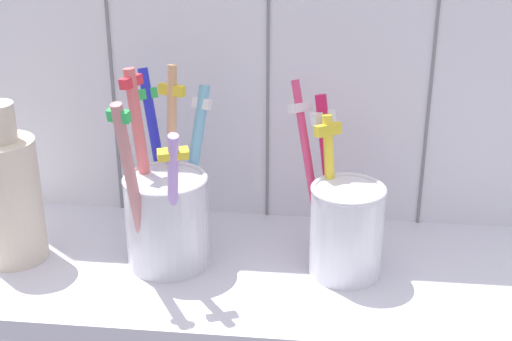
# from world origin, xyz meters

# --- Properties ---
(counter_slab) EXTENTS (0.64, 0.22, 0.02)m
(counter_slab) POSITION_xyz_m (0.00, 0.00, 0.01)
(counter_slab) COLOR silver
(counter_slab) RESTS_ON ground
(tile_wall_back) EXTENTS (0.64, 0.02, 0.45)m
(tile_wall_back) POSITION_xyz_m (-0.00, 0.12, 0.23)
(tile_wall_back) COLOR white
(tile_wall_back) RESTS_ON ground
(toothbrush_cup_left) EXTENTS (0.08, 0.13, 0.19)m
(toothbrush_cup_left) POSITION_xyz_m (-0.08, 0.00, 0.07)
(toothbrush_cup_left) COLOR silver
(toothbrush_cup_left) RESTS_ON counter_slab
(toothbrush_cup_right) EXTENTS (0.09, 0.10, 0.17)m
(toothbrush_cup_right) POSITION_xyz_m (0.08, 0.01, 0.07)
(toothbrush_cup_right) COLOR white
(toothbrush_cup_right) RESTS_ON counter_slab
(ceramic_vase) EXTENTS (0.06, 0.06, 0.16)m
(ceramic_vase) POSITION_xyz_m (-0.23, -0.01, 0.09)
(ceramic_vase) COLOR beige
(ceramic_vase) RESTS_ON counter_slab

